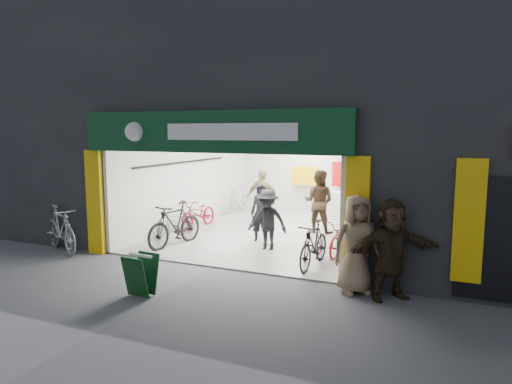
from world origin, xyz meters
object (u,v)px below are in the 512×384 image
Objects in this scene: bike_left_front at (177,220)px; pedestrian_near at (357,244)px; parked_bike at (61,229)px; bike_right_front at (314,245)px; sandwich_board at (141,274)px.

bike_left_front is 0.93× the size of pedestrian_near.
bike_right_front is at bearing -54.14° from parked_bike.
pedestrian_near is 2.43× the size of sandwich_board.
pedestrian_near reaches higher than parked_bike.
pedestrian_near reaches higher than sandwich_board.
bike_right_front is at bearing -13.52° from bike_left_front.
parked_bike is at bearing 146.43° from pedestrian_near.
pedestrian_near is at bearing 29.84° from sandwich_board.
bike_left_front is 2.26× the size of sandwich_board.
parked_bike reaches higher than sandwich_board.
bike_right_front is 6.42m from parked_bike.
parked_bike is (-6.30, -1.22, 0.06)m from bike_right_front.
bike_right_front is 0.90× the size of parked_bike.
parked_bike is 4.25m from sandwich_board.
pedestrian_near is at bearing -20.66° from bike_left_front.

